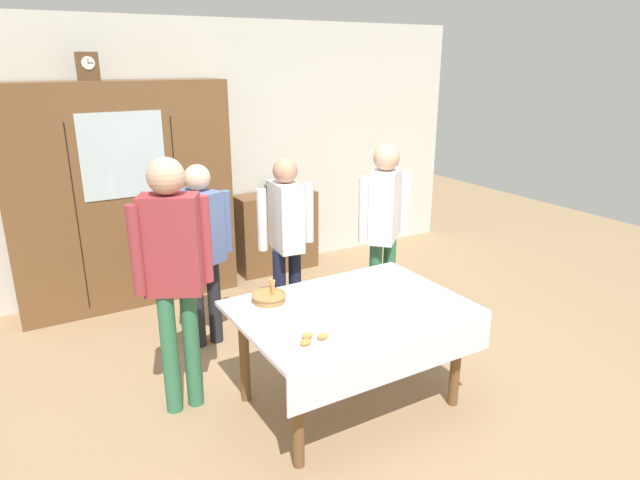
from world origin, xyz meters
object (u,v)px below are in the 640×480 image
at_px(tea_cup_far_right, 389,308).
at_px(person_behind_table_left, 286,230).
at_px(dining_table, 353,322).
at_px(book_stack, 275,188).
at_px(pastry_plate, 313,342).
at_px(mantel_clock, 88,66).
at_px(tea_cup_mid_left, 323,289).
at_px(spoon_mid_right, 379,282).
at_px(person_by_cabinet, 384,219).
at_px(tea_cup_back_edge, 270,320).
at_px(spoon_back_edge, 420,293).
at_px(bread_basket, 269,297).
at_px(wall_cabinet, 123,197).
at_px(person_near_right_end, 201,240).
at_px(tea_cup_far_left, 361,300).
at_px(bookshelf_low, 276,232).
at_px(person_behind_table_right, 173,262).

height_order(tea_cup_far_right, person_behind_table_left, person_behind_table_left).
bearing_deg(dining_table, book_stack, 74.71).
bearing_deg(pastry_plate, mantel_clock, 101.85).
relative_size(dining_table, tea_cup_mid_left, 11.58).
bearing_deg(tea_cup_mid_left, spoon_mid_right, -6.29).
bearing_deg(person_by_cabinet, tea_cup_back_edge, -151.36).
bearing_deg(spoon_back_edge, person_by_cabinet, 68.81).
bearing_deg(bread_basket, wall_cabinet, 101.80).
relative_size(tea_cup_mid_left, person_near_right_end, 0.08).
relative_size(tea_cup_back_edge, spoon_back_edge, 1.09).
bearing_deg(bread_basket, book_stack, 62.94).
height_order(wall_cabinet, bread_basket, wall_cabinet).
xyz_separation_m(wall_cabinet, tea_cup_mid_left, (0.86, -2.27, -0.30)).
height_order(tea_cup_far_left, spoon_mid_right, tea_cup_far_left).
bearing_deg(dining_table, bread_basket, 139.60).
xyz_separation_m(dining_table, book_stack, (0.72, 2.64, 0.31)).
bearing_deg(wall_cabinet, person_near_right_end, -74.82).
relative_size(bookshelf_low, tea_cup_far_left, 6.97).
xyz_separation_m(spoon_mid_right, person_behind_table_right, (-1.42, 0.29, 0.33)).
bearing_deg(book_stack, spoon_mid_right, -97.49).
bearing_deg(wall_cabinet, bookshelf_low, 1.79).
xyz_separation_m(spoon_mid_right, person_behind_table_left, (-0.27, 0.96, 0.19)).
xyz_separation_m(tea_cup_back_edge, person_behind_table_right, (-0.43, 0.49, 0.31)).
height_order(tea_cup_far_right, person_near_right_end, person_near_right_end).
height_order(spoon_mid_right, person_behind_table_left, person_behind_table_left).
xyz_separation_m(wall_cabinet, person_near_right_end, (0.34, -1.24, -0.14)).
bearing_deg(tea_cup_far_right, person_by_cabinet, 55.01).
bearing_deg(tea_cup_mid_left, pastry_plate, -124.97).
distance_m(book_stack, pastry_plate, 3.16).
xyz_separation_m(mantel_clock, person_behind_table_right, (0.06, -2.03, -1.17)).
bearing_deg(pastry_plate, tea_cup_far_right, 10.42).
xyz_separation_m(tea_cup_far_right, person_behind_table_left, (-0.03, 1.40, 0.16)).
xyz_separation_m(spoon_back_edge, person_behind_table_right, (-1.55, 0.60, 0.33)).
bearing_deg(person_behind_table_right, bread_basket, -18.45).
bearing_deg(tea_cup_back_edge, person_behind_table_left, 58.35).
height_order(tea_cup_far_left, pastry_plate, tea_cup_far_left).
bearing_deg(tea_cup_mid_left, spoon_back_edge, -31.50).
relative_size(book_stack, tea_cup_back_edge, 1.67).
height_order(bookshelf_low, person_by_cabinet, person_by_cabinet).
bearing_deg(tea_cup_back_edge, person_near_right_end, 89.43).
bearing_deg(book_stack, spoon_back_edge, -93.84).
relative_size(tea_cup_back_edge, person_behind_table_right, 0.07).
height_order(spoon_mid_right, person_near_right_end, person_near_right_end).
xyz_separation_m(mantel_clock, person_behind_table_left, (1.21, -1.36, -1.31)).
relative_size(wall_cabinet, bookshelf_low, 2.34).
bearing_deg(bookshelf_low, spoon_back_edge, -93.84).
xyz_separation_m(bookshelf_low, person_by_cabinet, (0.17, -1.76, 0.56)).
bearing_deg(wall_cabinet, person_behind_table_left, -52.74).
bearing_deg(book_stack, person_behind_table_left, -112.52).
xyz_separation_m(tea_cup_far_right, tea_cup_back_edge, (-0.74, 0.24, -0.00)).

